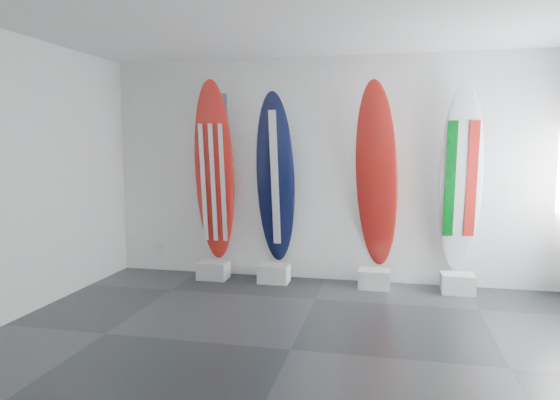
% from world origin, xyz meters
% --- Properties ---
extents(floor, '(6.00, 6.00, 0.00)m').
position_xyz_m(floor, '(0.00, 0.00, 0.00)').
color(floor, black).
rests_on(floor, ground).
extents(ceiling, '(6.00, 6.00, 0.00)m').
position_xyz_m(ceiling, '(0.00, 0.00, 3.00)').
color(ceiling, white).
rests_on(ceiling, wall_back).
extents(wall_back, '(6.00, 0.00, 6.00)m').
position_xyz_m(wall_back, '(0.00, 2.50, 1.50)').
color(wall_back, white).
rests_on(wall_back, ground).
extents(wall_front, '(6.00, 0.00, 6.00)m').
position_xyz_m(wall_front, '(0.00, -2.50, 1.50)').
color(wall_front, white).
rests_on(wall_front, ground).
extents(display_block_usa, '(0.40, 0.30, 0.24)m').
position_xyz_m(display_block_usa, '(-1.51, 2.18, 0.12)').
color(display_block_usa, silver).
rests_on(display_block_usa, floor).
extents(surfboard_usa, '(0.56, 0.36, 2.47)m').
position_xyz_m(surfboard_usa, '(-1.51, 2.28, 1.47)').
color(surfboard_usa, '#9F1914').
rests_on(surfboard_usa, display_block_usa).
extents(display_block_navy, '(0.40, 0.30, 0.24)m').
position_xyz_m(display_block_navy, '(-0.65, 2.18, 0.12)').
color(display_block_navy, silver).
rests_on(display_block_navy, floor).
extents(surfboard_navy, '(0.54, 0.45, 2.30)m').
position_xyz_m(surfboard_navy, '(-0.65, 2.28, 1.38)').
color(surfboard_navy, black).
rests_on(surfboard_navy, display_block_navy).
extents(display_block_swiss, '(0.40, 0.30, 0.24)m').
position_xyz_m(display_block_swiss, '(0.67, 2.18, 0.12)').
color(display_block_swiss, silver).
rests_on(display_block_swiss, floor).
extents(surfboard_swiss, '(0.66, 0.62, 2.41)m').
position_xyz_m(surfboard_swiss, '(0.67, 2.28, 1.44)').
color(surfboard_swiss, '#9F1914').
rests_on(surfboard_swiss, display_block_swiss).
extents(display_block_italy, '(0.40, 0.30, 0.24)m').
position_xyz_m(display_block_italy, '(1.70, 2.18, 0.12)').
color(display_block_italy, silver).
rests_on(display_block_italy, floor).
extents(surfboard_italy, '(0.55, 0.32, 2.35)m').
position_xyz_m(surfboard_italy, '(1.70, 2.28, 1.41)').
color(surfboard_italy, silver).
rests_on(surfboard_italy, display_block_italy).
extents(wall_outlet, '(0.09, 0.02, 0.13)m').
position_xyz_m(wall_outlet, '(-2.45, 2.48, 0.35)').
color(wall_outlet, silver).
rests_on(wall_outlet, wall_back).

